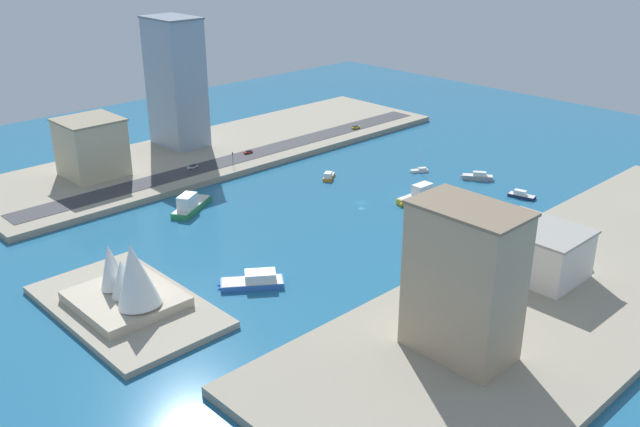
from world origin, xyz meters
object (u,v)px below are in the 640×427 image
(catamaran_blue, at_px, (255,281))
(hotel_broad_white, at_px, (538,251))
(yacht_sleek_gray, at_px, (477,177))
(ferry_green_doubledeck, at_px, (190,204))
(sedan_silver, at_px, (192,167))
(tower_tall_glass, at_px, (176,82))
(pickup_red, at_px, (248,152))
(sailboat_small_white, at_px, (420,170))
(patrol_launch_navy, at_px, (521,195))
(ferry_yellow_fast, at_px, (420,195))
(taxi_yellow_cab, at_px, (356,127))
(traffic_light_waterfront, at_px, (233,157))
(office_block_beige, at_px, (91,147))
(opera_landmark, at_px, (127,282))
(water_taxi_orange, at_px, (329,176))
(apartment_midrise_tan, at_px, (464,282))

(catamaran_blue, bearing_deg, hotel_broad_white, -131.39)
(yacht_sleek_gray, xyz_separation_m, ferry_green_doubledeck, (57.61, 112.77, 1.26))
(ferry_green_doubledeck, height_order, sedan_silver, ferry_green_doubledeck)
(tower_tall_glass, height_order, pickup_red, tower_tall_glass)
(sedan_silver, bearing_deg, sailboat_small_white, -131.85)
(patrol_launch_navy, relative_size, ferry_yellow_fast, 0.53)
(catamaran_blue, height_order, taxi_yellow_cab, catamaran_blue)
(yacht_sleek_gray, bearing_deg, taxi_yellow_cab, -8.81)
(taxi_yellow_cab, bearing_deg, traffic_light_waterfront, 92.68)
(hotel_broad_white, xyz_separation_m, office_block_beige, (184.06, 56.67, 4.70))
(ferry_yellow_fast, relative_size, taxi_yellow_cab, 4.57)
(sailboat_small_white, bearing_deg, patrol_launch_navy, -173.78)
(patrol_launch_navy, xyz_separation_m, office_block_beige, (141.84, 118.04, 14.22))
(catamaran_blue, distance_m, office_block_beige, 126.29)
(patrol_launch_navy, distance_m, opera_landmark, 167.62)
(ferry_green_doubledeck, bearing_deg, taxi_yellow_cab, -76.66)
(patrol_launch_navy, bearing_deg, pickup_red, 22.87)
(sailboat_small_white, xyz_separation_m, pickup_red, (69.36, 44.74, 2.64))
(hotel_broad_white, bearing_deg, ferry_green_doubledeck, 20.28)
(sedan_silver, bearing_deg, opera_landmark, 137.23)
(ferry_yellow_fast, height_order, pickup_red, ferry_yellow_fast)
(catamaran_blue, xyz_separation_m, ferry_yellow_fast, (10.64, -95.49, 0.40))
(water_taxi_orange, relative_size, opera_landmark, 0.34)
(ferry_green_doubledeck, height_order, ferry_yellow_fast, ferry_green_doubledeck)
(ferry_yellow_fast, xyz_separation_m, traffic_light_waterfront, (81.71, 33.97, 4.72))
(yacht_sleek_gray, distance_m, patrol_launch_navy, 25.96)
(patrol_launch_navy, bearing_deg, yacht_sleek_gray, -11.35)
(yacht_sleek_gray, height_order, patrol_launch_navy, yacht_sleek_gray)
(ferry_yellow_fast, height_order, tower_tall_glass, tower_tall_glass)
(tower_tall_glass, bearing_deg, taxi_yellow_cab, -116.39)
(water_taxi_orange, distance_m, hotel_broad_white, 116.06)
(water_taxi_orange, xyz_separation_m, catamaran_blue, (-55.12, 86.33, 0.62))
(apartment_midrise_tan, bearing_deg, ferry_green_doubledeck, -3.16)
(office_block_beige, xyz_separation_m, taxi_yellow_cab, (-28.81, -136.72, -11.75))
(sedan_silver, bearing_deg, apartment_midrise_tan, 169.11)
(hotel_broad_white, distance_m, taxi_yellow_cab, 174.82)
(hotel_broad_white, distance_m, pickup_red, 161.64)
(apartment_midrise_tan, relative_size, opera_landmark, 1.33)
(ferry_green_doubledeck, distance_m, patrol_launch_navy, 135.99)
(water_taxi_orange, relative_size, pickup_red, 2.30)
(hotel_broad_white, height_order, opera_landmark, opera_landmark)
(sedan_silver, bearing_deg, pickup_red, -89.34)
(traffic_light_waterfront, bearing_deg, opera_landmark, 129.05)
(office_block_beige, distance_m, taxi_yellow_cab, 140.22)
(sailboat_small_white, xyz_separation_m, catamaran_blue, (-32.83, 122.81, 1.02))
(water_taxi_orange, distance_m, catamaran_blue, 102.43)
(yacht_sleek_gray, relative_size, office_block_beige, 0.54)
(yacht_sleek_gray, bearing_deg, ferry_green_doubledeck, 62.94)
(water_taxi_orange, bearing_deg, opera_landmark, 109.01)
(sedan_silver, xyz_separation_m, opera_landmark, (-89.04, 82.37, 6.22))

